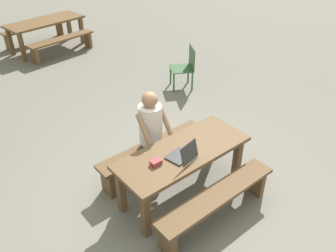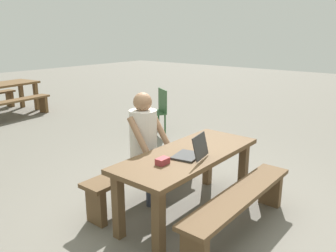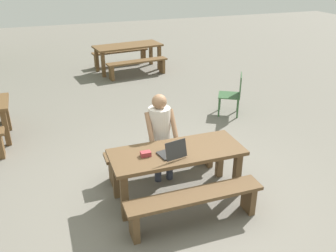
{
  "view_description": "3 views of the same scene",
  "coord_description": "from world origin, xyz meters",
  "px_view_note": "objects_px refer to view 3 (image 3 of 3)",
  "views": [
    {
      "loc": [
        -2.32,
        -2.5,
        3.32
      ],
      "look_at": [
        -0.04,
        0.25,
        0.96
      ],
      "focal_mm": 37.02,
      "sensor_mm": 36.0,
      "label": 1
    },
    {
      "loc": [
        -2.73,
        -1.94,
        1.92
      ],
      "look_at": [
        -0.04,
        0.25,
        0.96
      ],
      "focal_mm": 36.26,
      "sensor_mm": 36.0,
      "label": 2
    },
    {
      "loc": [
        -1.49,
        -3.85,
        3.0
      ],
      "look_at": [
        -0.04,
        0.25,
        0.96
      ],
      "focal_mm": 38.48,
      "sensor_mm": 36.0,
      "label": 3
    }
  ],
  "objects_px": {
    "small_pouch": "(146,154)",
    "person_seated": "(160,130)",
    "laptop": "(172,152)",
    "picnic_table_rear": "(128,49)",
    "plastic_chair": "(233,93)",
    "picnic_table_front": "(177,158)"
  },
  "relations": [
    {
      "from": "picnic_table_rear",
      "to": "plastic_chair",
      "type": "bearing_deg",
      "value": -79.75
    },
    {
      "from": "picnic_table_front",
      "to": "small_pouch",
      "type": "bearing_deg",
      "value": -179.83
    },
    {
      "from": "plastic_chair",
      "to": "person_seated",
      "type": "bearing_deg",
      "value": -21.51
    },
    {
      "from": "picnic_table_front",
      "to": "plastic_chair",
      "type": "bearing_deg",
      "value": 47.27
    },
    {
      "from": "small_pouch",
      "to": "plastic_chair",
      "type": "distance_m",
      "value": 3.45
    },
    {
      "from": "picnic_table_front",
      "to": "small_pouch",
      "type": "height_order",
      "value": "small_pouch"
    },
    {
      "from": "plastic_chair",
      "to": "picnic_table_rear",
      "type": "relative_size",
      "value": 0.43
    },
    {
      "from": "laptop",
      "to": "picnic_table_rear",
      "type": "bearing_deg",
      "value": -109.97
    },
    {
      "from": "laptop",
      "to": "plastic_chair",
      "type": "xyz_separation_m",
      "value": [
        2.24,
        2.43,
        -0.31
      ]
    },
    {
      "from": "person_seated",
      "to": "plastic_chair",
      "type": "distance_m",
      "value": 2.78
    },
    {
      "from": "picnic_table_front",
      "to": "plastic_chair",
      "type": "height_order",
      "value": "plastic_chair"
    },
    {
      "from": "person_seated",
      "to": "plastic_chair",
      "type": "relative_size",
      "value": 1.48
    },
    {
      "from": "person_seated",
      "to": "picnic_table_rear",
      "type": "bearing_deg",
      "value": 80.95
    },
    {
      "from": "small_pouch",
      "to": "person_seated",
      "type": "height_order",
      "value": "person_seated"
    },
    {
      "from": "laptop",
      "to": "person_seated",
      "type": "xyz_separation_m",
      "value": [
        0.07,
        0.7,
        -0.02
      ]
    },
    {
      "from": "picnic_table_front",
      "to": "small_pouch",
      "type": "distance_m",
      "value": 0.45
    },
    {
      "from": "picnic_table_front",
      "to": "laptop",
      "type": "bearing_deg",
      "value": -131.73
    },
    {
      "from": "small_pouch",
      "to": "person_seated",
      "type": "bearing_deg",
      "value": 56.29
    },
    {
      "from": "laptop",
      "to": "picnic_table_rear",
      "type": "height_order",
      "value": "laptop"
    },
    {
      "from": "small_pouch",
      "to": "laptop",
      "type": "bearing_deg",
      "value": -20.49
    },
    {
      "from": "person_seated",
      "to": "picnic_table_rear",
      "type": "height_order",
      "value": "person_seated"
    },
    {
      "from": "laptop",
      "to": "plastic_chair",
      "type": "distance_m",
      "value": 3.31
    }
  ]
}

